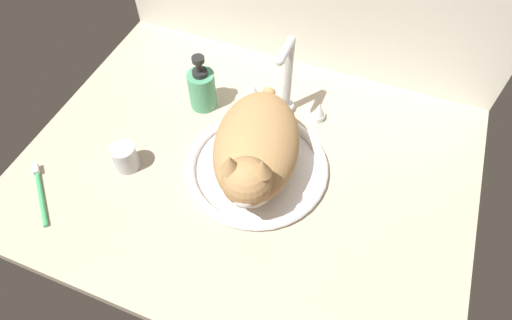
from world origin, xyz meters
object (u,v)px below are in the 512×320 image
at_px(cat, 255,152).
at_px(metal_jar, 125,157).
at_px(sink_basin, 256,168).
at_px(soap_pump_bottle, 202,89).
at_px(faucet, 286,86).
at_px(toothbrush, 40,193).

height_order(cat, metal_jar, cat).
distance_m(sink_basin, soap_pump_bottle, 0.25).
distance_m(sink_basin, cat, 0.09).
relative_size(faucet, cat, 0.59).
relative_size(sink_basin, toothbrush, 2.57).
bearing_deg(metal_jar, cat, 15.18).
bearing_deg(toothbrush, soap_pump_bottle, 60.35).
bearing_deg(toothbrush, metal_jar, 45.08).
bearing_deg(metal_jar, soap_pump_bottle, 72.06).
xyz_separation_m(sink_basin, soap_pump_bottle, (-0.20, 0.14, 0.05)).
xyz_separation_m(faucet, toothbrush, (-0.41, -0.43, -0.08)).
xyz_separation_m(cat, soap_pump_bottle, (-0.20, 0.16, -0.04)).
height_order(sink_basin, faucet, faucet).
bearing_deg(cat, metal_jar, -164.82).
distance_m(sink_basin, faucet, 0.21).
relative_size(faucet, toothbrush, 1.78).
bearing_deg(soap_pump_bottle, cat, -38.59).
height_order(sink_basin, soap_pump_bottle, soap_pump_bottle).
bearing_deg(faucet, toothbrush, -134.01).
distance_m(faucet, metal_jar, 0.40).
bearing_deg(metal_jar, faucet, 46.44).
bearing_deg(sink_basin, toothbrush, -150.72).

